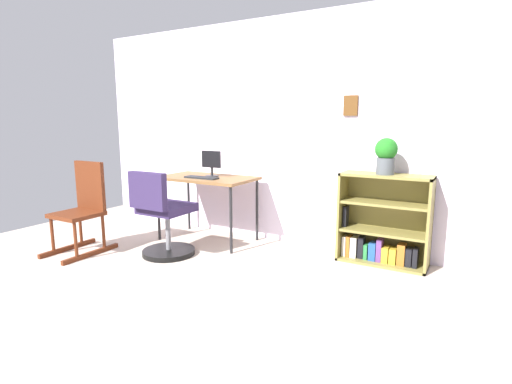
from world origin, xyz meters
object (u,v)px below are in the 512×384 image
object	(u,v)px
monitor	(211,163)
potted_plant_on_shelf	(386,155)
keyboard	(201,178)
bookshelf_low	(383,225)
desk	(207,182)
office_chair	(163,220)
rocking_chair	(83,207)

from	to	relation	value
monitor	potted_plant_on_shelf	world-z (taller)	potted_plant_on_shelf
keyboard	potted_plant_on_shelf	bearing A→B (deg)	9.85
bookshelf_low	potted_plant_on_shelf	size ratio (longest dim) A/B	2.58
monitor	potted_plant_on_shelf	xyz separation A→B (m)	(1.82, 0.15, 0.16)
desk	keyboard	bearing A→B (deg)	-78.87
monitor	office_chair	xyz separation A→B (m)	(-0.08, -0.70, -0.50)
rocking_chair	potted_plant_on_shelf	world-z (taller)	potted_plant_on_shelf
keyboard	bookshelf_low	xyz separation A→B (m)	(1.83, 0.37, -0.36)
desk	office_chair	xyz separation A→B (m)	(-0.05, -0.66, -0.29)
potted_plant_on_shelf	office_chair	bearing A→B (deg)	-155.99
office_chair	rocking_chair	distance (m)	0.87
monitor	bookshelf_low	world-z (taller)	monitor
desk	rocking_chair	size ratio (longest dim) A/B	1.14
monitor	keyboard	size ratio (longest dim) A/B	0.74
rocking_chair	bookshelf_low	distance (m)	2.96
keyboard	bookshelf_low	world-z (taller)	bookshelf_low
desk	monitor	world-z (taller)	monitor
office_chair	rocking_chair	world-z (taller)	rocking_chair
potted_plant_on_shelf	desk	bearing A→B (deg)	-174.25
desk	office_chair	bearing A→B (deg)	-94.00
office_chair	bookshelf_low	distance (m)	2.10
monitor	office_chair	bearing A→B (deg)	-96.89
bookshelf_low	monitor	bearing A→B (deg)	-173.59
monitor	rocking_chair	size ratio (longest dim) A/B	0.31
office_chair	potted_plant_on_shelf	size ratio (longest dim) A/B	2.62
monitor	keyboard	distance (m)	0.22
potted_plant_on_shelf	rocking_chair	bearing A→B (deg)	-157.51
keyboard	potted_plant_on_shelf	xyz separation A→B (m)	(1.83, 0.32, 0.30)
potted_plant_on_shelf	monitor	bearing A→B (deg)	-175.25
keyboard	rocking_chair	xyz separation A→B (m)	(-0.89, -0.81, -0.26)
desk	rocking_chair	xyz separation A→B (m)	(-0.86, -0.94, -0.20)
keyboard	potted_plant_on_shelf	distance (m)	1.88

